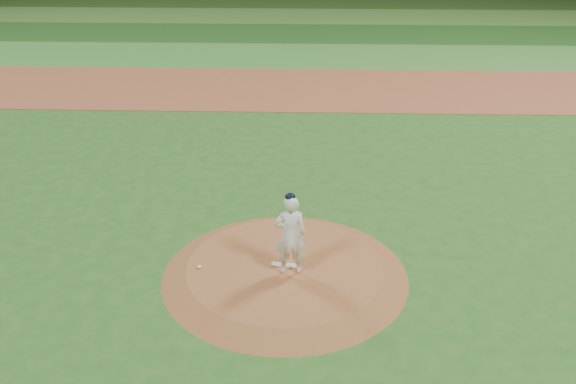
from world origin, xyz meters
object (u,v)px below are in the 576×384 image
Objects in this scene: pitching_rubber at (285,265)px; pitcher_on_mound at (290,235)px; pitchers_mound at (285,271)px; rosin_bag at (199,267)px.

pitching_rubber is 0.32× the size of pitcher_on_mound.
pitching_rubber reaches higher than pitchers_mound.
pitchers_mound is at bearing 116.52° from pitcher_on_mound.
pitcher_on_mound is (0.12, -0.26, 0.93)m from pitching_rubber.
rosin_bag reaches higher than pitching_rubber.
pitchers_mound is at bearing -71.44° from pitching_rubber.
rosin_bag is at bearing -167.23° from pitching_rubber.
rosin_bag reaches higher than pitchers_mound.
pitching_rubber is at bearing 4.62° from rosin_bag.
rosin_bag is 0.05× the size of pitcher_on_mound.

